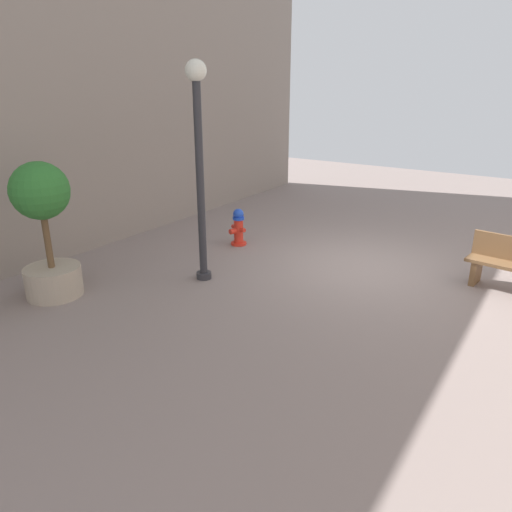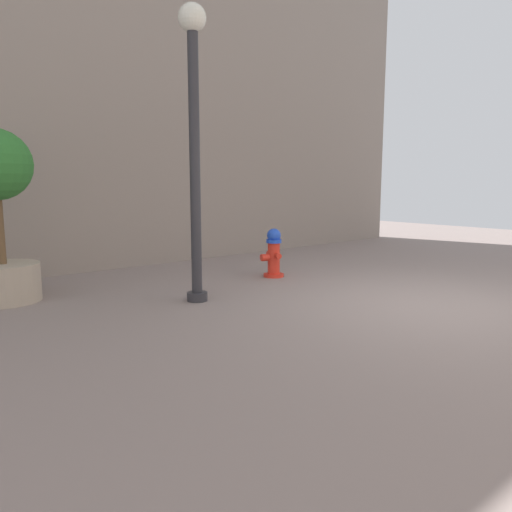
% 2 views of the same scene
% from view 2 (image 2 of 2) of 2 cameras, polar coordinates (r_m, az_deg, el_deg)
% --- Properties ---
extents(ground_plane, '(23.40, 23.40, 0.00)m').
position_cam_2_polar(ground_plane, '(6.88, 20.00, -5.47)').
color(ground_plane, gray).
extents(building_facade_right, '(0.70, 18.00, 8.98)m').
position_cam_2_polar(building_facade_right, '(9.91, -22.35, 24.85)').
color(building_facade_right, gray).
rests_on(building_facade_right, ground_plane).
extents(fire_hydrant, '(0.44, 0.42, 0.83)m').
position_cam_2_polar(fire_hydrant, '(8.39, 2.03, 0.37)').
color(fire_hydrant, red).
rests_on(fire_hydrant, ground_plane).
extents(street_lamp, '(0.36, 0.36, 3.83)m').
position_cam_2_polar(street_lamp, '(6.65, -7.19, 15.20)').
color(street_lamp, '#2D2D33').
rests_on(street_lamp, ground_plane).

